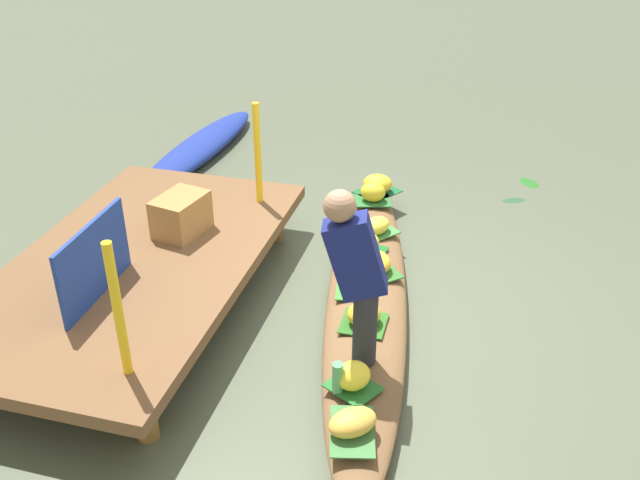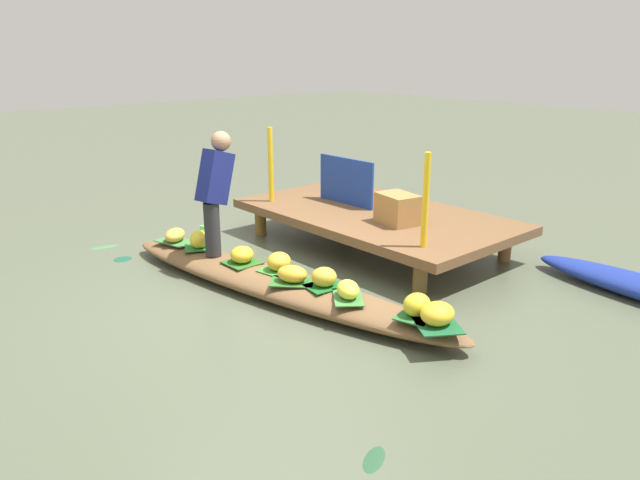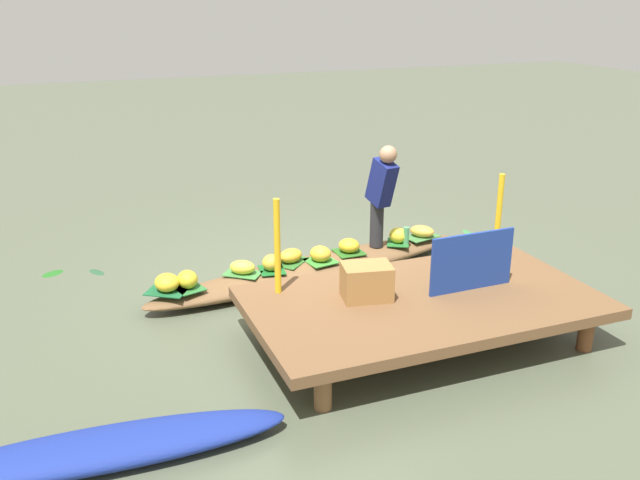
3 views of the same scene
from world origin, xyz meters
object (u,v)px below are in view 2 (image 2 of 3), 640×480
Objects in this scene: banana_bunch_5 at (279,261)px; banana_bunch_8 at (437,314)px; banana_bunch_7 at (199,239)px; banana_bunch_4 at (417,305)px; banana_bunch_0 at (348,289)px; banana_bunch_3 at (175,235)px; banana_bunch_6 at (324,277)px; vendor_boat at (275,284)px; water_bottle at (203,235)px; banana_bunch_2 at (292,274)px; vendor_person at (215,187)px; produce_crate at (397,209)px; banana_bunch_1 at (242,255)px; market_banner at (346,181)px.

banana_bunch_5 and banana_bunch_8 have the same top height.
banana_bunch_4 is at bearing 8.78° from banana_bunch_7.
banana_bunch_0 is 2.40m from banana_bunch_3.
banana_bunch_3 is at bearing -171.44° from banana_bunch_8.
banana_bunch_6 is at bearing -171.67° from banana_bunch_4.
water_bottle is at bearing 172.51° from vendor_boat.
vendor_boat is 0.34m from banana_bunch_2.
vendor_boat is at bearing 8.57° from banana_bunch_3.
banana_bunch_8 is 2.65m from vendor_person.
banana_bunch_6 is at bearing -72.95° from produce_crate.
banana_bunch_1 is 2.18m from banana_bunch_8.
banana_bunch_7 reaches higher than banana_bunch_0.
produce_crate is (1.61, 1.80, 0.30)m from banana_bunch_3.
banana_bunch_5 is at bearing 104.78° from vendor_boat.
water_bottle is (-0.34, 0.03, -0.59)m from vendor_person.
banana_bunch_3 is 2.44m from produce_crate.
banana_bunch_7 is (0.37, 0.08, 0.02)m from banana_bunch_3.
banana_bunch_0 is 1.85m from vendor_person.
banana_bunch_6 is at bearing 9.66° from banana_bunch_3.
banana_bunch_7 is 0.25× the size of market_banner.
banana_bunch_0 reaches higher than vendor_boat.
banana_bunch_7 is at bearing -171.96° from banana_bunch_8.
water_bottle is at bearing -174.05° from banana_bunch_6.
banana_bunch_0 is at bearing 7.48° from banana_bunch_1.
water_bottle is (-0.06, 0.09, 0.01)m from banana_bunch_7.
banana_bunch_8 reaches higher than banana_bunch_1.
banana_bunch_4 is at bearing 9.60° from banana_bunch_1.
banana_bunch_5 is 0.59m from banana_bunch_6.
produce_crate is at bearing 48.19° from banana_bunch_3.
market_banner is at bearing 123.28° from banana_bunch_2.
banana_bunch_2 is at bearing -168.91° from banana_bunch_8.
water_bottle reaches higher than banana_bunch_3.
produce_crate is (-1.60, 1.32, 0.28)m from banana_bunch_8.
banana_bunch_7 is (-1.41, -0.12, 0.02)m from banana_bunch_2.
banana_bunch_6 is 1.54m from produce_crate.
market_banner is 1.01m from produce_crate.
banana_bunch_7 is 0.10m from water_bottle.
banana_bunch_8 is (2.83, 0.40, -0.01)m from banana_bunch_7.
vendor_boat is at bearing -173.07° from banana_bunch_0.
produce_crate reaches higher than banana_bunch_1.
produce_crate is at bearing 59.95° from vendor_person.
vendor_boat is 16.48× the size of banana_bunch_1.
banana_bunch_1 is at bearing -176.45° from banana_bunch_2.
banana_bunch_7 is 0.67m from vendor_person.
vendor_person is (-1.14, -0.06, 0.62)m from banana_bunch_2.
banana_bunch_5 is at bearing -173.99° from banana_bunch_8.
banana_bunch_6 is at bearing 28.31° from banana_bunch_2.
banana_bunch_0 is 0.22× the size of vendor_person.
water_bottle is (-2.69, -0.32, 0.01)m from banana_bunch_4.
banana_bunch_3 is at bearing -167.56° from banana_bunch_7.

